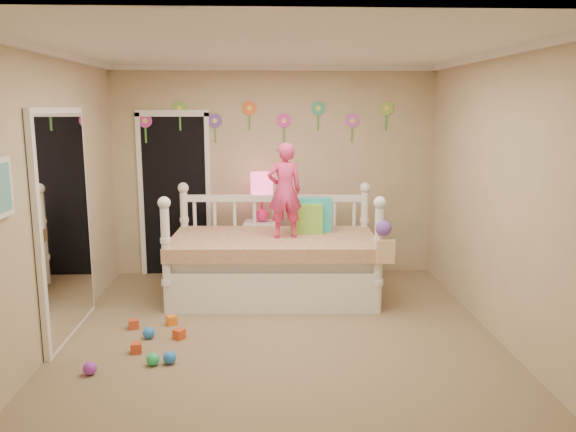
{
  "coord_description": "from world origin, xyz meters",
  "views": [
    {
      "loc": [
        -0.14,
        -4.92,
        2.1
      ],
      "look_at": [
        0.1,
        0.6,
        1.05
      ],
      "focal_mm": 35.71,
      "sensor_mm": 36.0,
      "label": 1
    }
  ],
  "objects_px": {
    "daybed": "(273,242)",
    "nightstand": "(262,250)",
    "child": "(285,191)",
    "table_lamp": "(262,189)"
  },
  "relations": [
    {
      "from": "daybed",
      "to": "nightstand",
      "type": "distance_m",
      "value": 0.78
    },
    {
      "from": "daybed",
      "to": "child",
      "type": "bearing_deg",
      "value": -22.56
    },
    {
      "from": "nightstand",
      "to": "table_lamp",
      "type": "height_order",
      "value": "table_lamp"
    },
    {
      "from": "daybed",
      "to": "nightstand",
      "type": "bearing_deg",
      "value": 102.26
    },
    {
      "from": "nightstand",
      "to": "table_lamp",
      "type": "relative_size",
      "value": 1.18
    },
    {
      "from": "child",
      "to": "table_lamp",
      "type": "distance_m",
      "value": 0.82
    },
    {
      "from": "nightstand",
      "to": "table_lamp",
      "type": "xyz_separation_m",
      "value": [
        0.0,
        0.0,
        0.76
      ]
    },
    {
      "from": "child",
      "to": "table_lamp",
      "type": "relative_size",
      "value": 1.71
    },
    {
      "from": "daybed",
      "to": "nightstand",
      "type": "relative_size",
      "value": 3.21
    },
    {
      "from": "daybed",
      "to": "table_lamp",
      "type": "height_order",
      "value": "table_lamp"
    }
  ]
}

